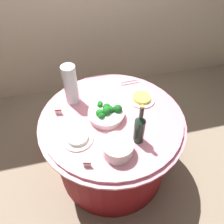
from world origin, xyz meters
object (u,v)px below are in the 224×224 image
at_px(plate_stack, 118,148).
at_px(label_placard_front, 87,164).
at_px(decorative_fruit_vase, 71,86).
at_px(serving_tongs, 129,82).
at_px(food_plate_rice, 78,138).
at_px(broccoli_bowl, 107,113).
at_px(label_placard_mid, 58,111).
at_px(wine_bottle, 139,128).
at_px(food_plate_fried_egg, 142,98).

bearing_deg(plate_stack, label_placard_front, -164.84).
distance_m(decorative_fruit_vase, serving_tongs, 0.56).
height_order(plate_stack, decorative_fruit_vase, decorative_fruit_vase).
bearing_deg(food_plate_rice, broccoli_bowl, 32.77).
xyz_separation_m(broccoli_bowl, decorative_fruit_vase, (-0.23, 0.25, 0.11)).
bearing_deg(broccoli_bowl, label_placard_mid, 160.99).
height_order(label_placard_front, label_placard_mid, same).
relative_size(broccoli_bowl, wine_bottle, 0.83).
height_order(plate_stack, label_placard_mid, plate_stack).
bearing_deg(food_plate_fried_egg, label_placard_front, -136.59).
height_order(plate_stack, serving_tongs, plate_stack).
bearing_deg(plate_stack, serving_tongs, 67.32).
bearing_deg(food_plate_rice, serving_tongs, 44.43).
xyz_separation_m(broccoli_bowl, label_placard_front, (-0.22, -0.39, -0.02)).
bearing_deg(plate_stack, decorative_fruit_vase, 111.48).
bearing_deg(decorative_fruit_vase, plate_stack, -68.52).
bearing_deg(plate_stack, label_placard_mid, 128.24).
bearing_deg(plate_stack, broccoli_bowl, 89.76).
bearing_deg(serving_tongs, food_plate_fried_egg, -81.49).
xyz_separation_m(plate_stack, label_placard_mid, (-0.36, 0.46, -0.02)).
bearing_deg(broccoli_bowl, plate_stack, -90.24).
xyz_separation_m(wine_bottle, label_placard_mid, (-0.53, 0.39, -0.10)).
distance_m(food_plate_fried_egg, label_placard_front, 0.75).
height_order(broccoli_bowl, label_placard_front, broccoli_bowl).
height_order(broccoli_bowl, food_plate_rice, broccoli_bowl).
xyz_separation_m(serving_tongs, food_plate_fried_egg, (0.04, -0.24, 0.01)).
xyz_separation_m(decorative_fruit_vase, food_plate_fried_egg, (0.56, -0.13, -0.14)).
bearing_deg(serving_tongs, food_plate_rice, -135.57).
bearing_deg(broccoli_bowl, food_plate_fried_egg, 20.98).
distance_m(wine_bottle, serving_tongs, 0.66).
bearing_deg(label_placard_mid, wine_bottle, -36.50).
distance_m(broccoli_bowl, decorative_fruit_vase, 0.36).
bearing_deg(food_plate_fried_egg, serving_tongs, 98.51).
distance_m(decorative_fruit_vase, label_placard_front, 0.65).
height_order(serving_tongs, label_placard_mid, label_placard_mid).
distance_m(plate_stack, food_plate_fried_egg, 0.57).
relative_size(broccoli_bowl, food_plate_fried_egg, 1.27).
bearing_deg(wine_bottle, decorative_fruit_vase, 127.50).
height_order(decorative_fruit_vase, food_plate_rice, decorative_fruit_vase).
height_order(serving_tongs, label_placard_front, label_placard_front).
height_order(wine_bottle, decorative_fruit_vase, decorative_fruit_vase).
height_order(decorative_fruit_vase, food_plate_fried_egg, decorative_fruit_vase).
bearing_deg(broccoli_bowl, serving_tongs, 51.72).
relative_size(wine_bottle, label_placard_front, 6.11).
height_order(serving_tongs, food_plate_rice, food_plate_rice).
height_order(food_plate_fried_egg, label_placard_mid, label_placard_mid).
distance_m(decorative_fruit_vase, label_placard_mid, 0.22).
distance_m(wine_bottle, food_plate_rice, 0.44).
relative_size(broccoli_bowl, label_placard_mid, 5.09).
distance_m(plate_stack, serving_tongs, 0.76).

